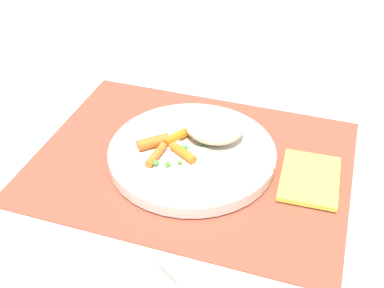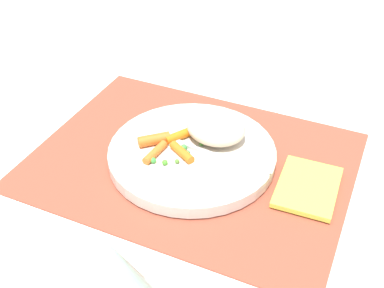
{
  "view_description": "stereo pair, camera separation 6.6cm",
  "coord_description": "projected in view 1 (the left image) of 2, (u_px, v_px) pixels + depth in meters",
  "views": [
    {
      "loc": [
        -0.19,
        0.58,
        0.51
      ],
      "look_at": [
        0.0,
        0.0,
        0.04
      ],
      "focal_mm": 46.23,
      "sensor_mm": 36.0,
      "label": 1
    },
    {
      "loc": [
        -0.25,
        0.56,
        0.51
      ],
      "look_at": [
        0.0,
        0.0,
        0.04
      ],
      "focal_mm": 46.23,
      "sensor_mm": 36.0,
      "label": 2
    }
  ],
  "objects": [
    {
      "name": "ground_plane",
      "position": [
        192.0,
        162.0,
        0.8
      ],
      "size": [
        2.4,
        2.4,
        0.0
      ],
      "primitive_type": "plane",
      "color": "white"
    },
    {
      "name": "pea_scatter",
      "position": [
        179.0,
        150.0,
        0.77
      ],
      "size": [
        0.06,
        0.09,
        0.01
      ],
      "color": "green",
      "rests_on": "plate"
    },
    {
      "name": "fork",
      "position": [
        203.0,
        150.0,
        0.77
      ],
      "size": [
        0.19,
        0.03,
        0.01
      ],
      "color": "silver",
      "rests_on": "plate"
    },
    {
      "name": "wine_glass",
      "position": [
        149.0,
        283.0,
        0.47
      ],
      "size": [
        0.08,
        0.08,
        0.16
      ],
      "color": "#B2E0CC",
      "rests_on": "ground_plane"
    },
    {
      "name": "placemat",
      "position": [
        192.0,
        160.0,
        0.8
      ],
      "size": [
        0.5,
        0.38,
        0.01
      ],
      "primitive_type": "cube",
      "color": "#9E4733",
      "rests_on": "ground_plane"
    },
    {
      "name": "plate",
      "position": [
        192.0,
        154.0,
        0.79
      ],
      "size": [
        0.27,
        0.27,
        0.02
      ],
      "primitive_type": "cylinder",
      "color": "silver",
      "rests_on": "placemat"
    },
    {
      "name": "rice_mound",
      "position": [
        214.0,
        127.0,
        0.79
      ],
      "size": [
        0.1,
        0.08,
        0.04
      ],
      "primitive_type": "ellipsoid",
      "color": "beige",
      "rests_on": "plate"
    },
    {
      "name": "napkin",
      "position": [
        310.0,
        179.0,
        0.75
      ],
      "size": [
        0.09,
        0.12,
        0.01
      ],
      "primitive_type": "cube",
      "rotation": [
        0.0,
        0.0,
        0.04
      ],
      "color": "#EAE54C",
      "rests_on": "placemat"
    },
    {
      "name": "carrot_portion",
      "position": [
        166.0,
        145.0,
        0.78
      ],
      "size": [
        0.1,
        0.11,
        0.02
      ],
      "color": "orange",
      "rests_on": "plate"
    }
  ]
}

